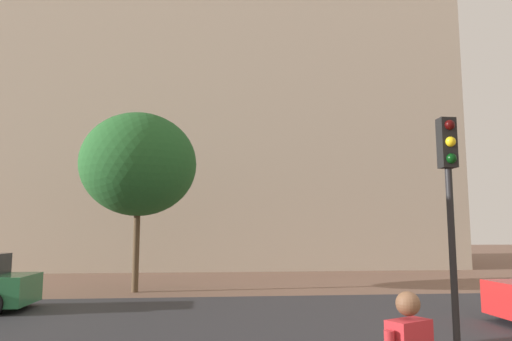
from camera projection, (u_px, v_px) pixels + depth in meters
The scene contains 5 objects.
ground_plane at pixel (253, 315), 12.79m from camera, with size 120.00×120.00×0.00m, color brown.
street_asphalt_strip at pixel (254, 317), 12.50m from camera, with size 120.00×7.98×0.00m, color #2D2D33.
landmark_building at pixel (225, 114), 34.54m from camera, with size 28.10×14.91×36.87m.
traffic_light_pole at pixel (450, 189), 8.34m from camera, with size 0.28×0.34×4.28m.
tree_curb_far at pixel (139, 164), 18.19m from camera, with size 4.40×4.40×6.78m.
Camera 1 is at (-1.24, -3.13, 2.27)m, focal length 33.27 mm.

